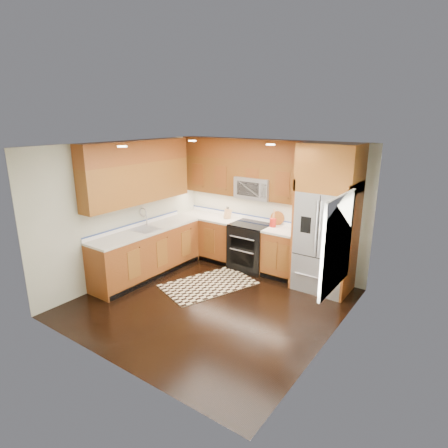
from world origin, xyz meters
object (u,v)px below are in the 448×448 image
Objects in this scene: utensil_crock at (273,221)px; refrigerator at (327,219)px; range at (250,246)px; knife_block at (228,214)px; rug at (209,284)px.

refrigerator is at bearing -6.85° from utensil_crock.
range is 0.74m from utensil_crock.
refrigerator is 10.27× the size of knife_block.
utensil_crock is (0.65, 1.23, 1.06)m from rug.
rug is at bearing -100.63° from range.
knife_block is at bearing 176.56° from refrigerator.
range is 0.57× the size of rug.
rug is at bearing -148.17° from refrigerator.
utensil_crock reaches higher than rug.
rug is 4.64× the size of utensil_crock.
rug is at bearing -71.12° from knife_block.
knife_block is 0.71× the size of utensil_crock.
refrigerator is at bearing -1.40° from range.
rug is (-1.76, -1.09, -1.30)m from refrigerator.
knife_block is (-0.42, 1.22, 1.04)m from rug.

